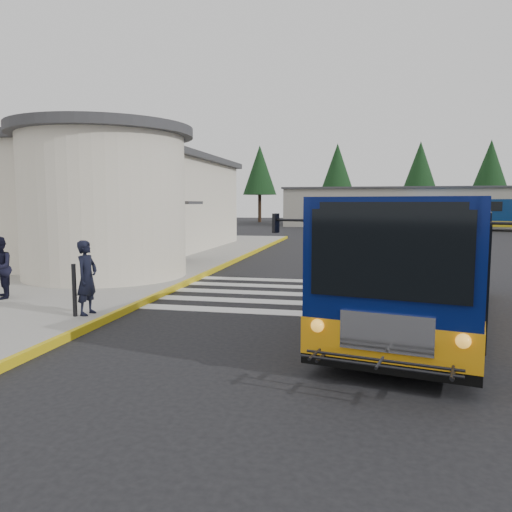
% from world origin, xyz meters
% --- Properties ---
extents(ground, '(140.00, 140.00, 0.00)m').
position_xyz_m(ground, '(0.00, 0.00, 0.00)').
color(ground, black).
rests_on(ground, ground).
extents(sidewalk, '(10.00, 34.00, 0.15)m').
position_xyz_m(sidewalk, '(-9.00, 4.00, 0.07)').
color(sidewalk, gray).
rests_on(sidewalk, ground).
extents(curb_strip, '(0.12, 34.00, 0.16)m').
position_xyz_m(curb_strip, '(-4.05, 4.00, 0.08)').
color(curb_strip, gold).
rests_on(curb_strip, ground).
extents(station_building, '(12.70, 18.70, 4.80)m').
position_xyz_m(station_building, '(-10.84, 6.91, 2.57)').
color(station_building, beige).
rests_on(station_building, ground).
extents(crosswalk, '(8.00, 5.35, 0.01)m').
position_xyz_m(crosswalk, '(-0.50, -0.80, 0.01)').
color(crosswalk, silver).
rests_on(crosswalk, ground).
extents(depot_building, '(26.40, 8.40, 4.20)m').
position_xyz_m(depot_building, '(6.00, 42.00, 2.11)').
color(depot_building, gray).
rests_on(depot_building, ground).
extents(tree_line, '(58.40, 4.40, 10.00)m').
position_xyz_m(tree_line, '(6.29, 50.00, 6.77)').
color(tree_line, black).
rests_on(tree_line, ground).
extents(transit_bus, '(4.70, 9.59, 2.63)m').
position_xyz_m(transit_bus, '(2.52, -3.52, 1.26)').
color(transit_bus, '#071353').
rests_on(transit_bus, ground).
extents(pedestrian_a, '(0.42, 0.60, 1.60)m').
position_xyz_m(pedestrian_a, '(-4.50, -4.88, 0.95)').
color(pedestrian_a, black).
rests_on(pedestrian_a, sidewalk).
extents(bollard, '(0.09, 0.09, 1.12)m').
position_xyz_m(bollard, '(-4.67, -5.10, 0.71)').
color(bollard, black).
rests_on(bollard, sidewalk).
extents(far_bus_a, '(9.93, 5.85, 2.48)m').
position_xyz_m(far_bus_a, '(10.32, 35.95, 1.61)').
color(far_bus_a, navy).
rests_on(far_bus_a, ground).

